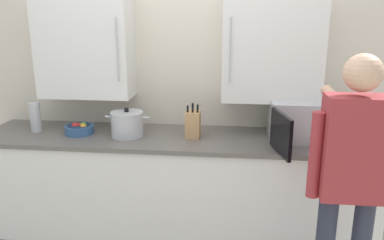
{
  "coord_description": "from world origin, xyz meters",
  "views": [
    {
      "loc": [
        0.46,
        -1.97,
        1.83
      ],
      "look_at": [
        0.15,
        0.81,
        1.06
      ],
      "focal_mm": 35.47,
      "sensor_mm": 36.0,
      "label": 1
    }
  ],
  "objects_px": {
    "thermos_flask": "(35,117)",
    "person_figure": "(350,174)",
    "knife_block": "(193,124)",
    "fruit_bowl": "(79,129)",
    "microwave_oven": "(301,120)",
    "stock_pot": "(127,124)"
  },
  "relations": [
    {
      "from": "thermos_flask",
      "to": "person_figure",
      "type": "distance_m",
      "value": 2.4
    },
    {
      "from": "knife_block",
      "to": "thermos_flask",
      "type": "xyz_separation_m",
      "value": [
        -1.3,
        0.0,
        0.02
      ]
    },
    {
      "from": "knife_block",
      "to": "thermos_flask",
      "type": "relative_size",
      "value": 1.14
    },
    {
      "from": "thermos_flask",
      "to": "fruit_bowl",
      "type": "relative_size",
      "value": 1.04
    },
    {
      "from": "microwave_oven",
      "to": "knife_block",
      "type": "relative_size",
      "value": 2.75
    },
    {
      "from": "knife_block",
      "to": "person_figure",
      "type": "height_order",
      "value": "person_figure"
    },
    {
      "from": "fruit_bowl",
      "to": "microwave_oven",
      "type": "bearing_deg",
      "value": 1.8
    },
    {
      "from": "knife_block",
      "to": "fruit_bowl",
      "type": "distance_m",
      "value": 0.92
    },
    {
      "from": "thermos_flask",
      "to": "fruit_bowl",
      "type": "distance_m",
      "value": 0.39
    },
    {
      "from": "microwave_oven",
      "to": "stock_pot",
      "type": "bearing_deg",
      "value": -176.96
    },
    {
      "from": "stock_pot",
      "to": "person_figure",
      "type": "height_order",
      "value": "person_figure"
    },
    {
      "from": "knife_block",
      "to": "microwave_oven",
      "type": "bearing_deg",
      "value": 2.25
    },
    {
      "from": "thermos_flask",
      "to": "person_figure",
      "type": "height_order",
      "value": "person_figure"
    },
    {
      "from": "microwave_oven",
      "to": "person_figure",
      "type": "bearing_deg",
      "value": -81.0
    },
    {
      "from": "person_figure",
      "to": "microwave_oven",
      "type": "bearing_deg",
      "value": 99.0
    },
    {
      "from": "person_figure",
      "to": "stock_pot",
      "type": "bearing_deg",
      "value": 152.78
    },
    {
      "from": "microwave_oven",
      "to": "person_figure",
      "type": "relative_size",
      "value": 0.46
    },
    {
      "from": "stock_pot",
      "to": "fruit_bowl",
      "type": "relative_size",
      "value": 1.53
    },
    {
      "from": "knife_block",
      "to": "stock_pot",
      "type": "relative_size",
      "value": 0.78
    },
    {
      "from": "stock_pot",
      "to": "thermos_flask",
      "type": "relative_size",
      "value": 1.46
    },
    {
      "from": "stock_pot",
      "to": "person_figure",
      "type": "distance_m",
      "value": 1.66
    },
    {
      "from": "microwave_oven",
      "to": "thermos_flask",
      "type": "relative_size",
      "value": 3.15
    }
  ]
}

